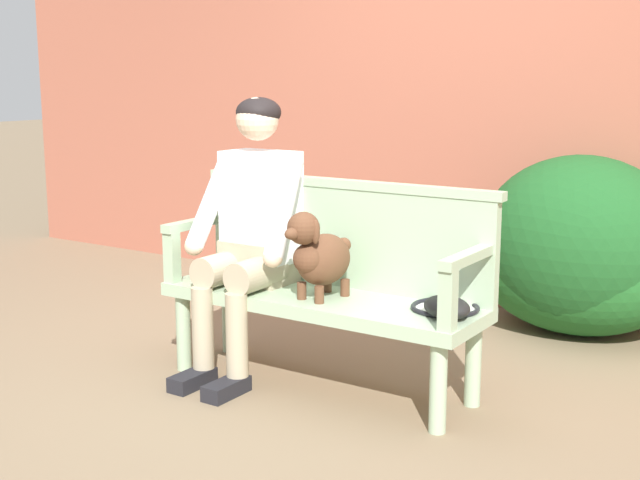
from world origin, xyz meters
TOP-DOWN VIEW (x-y plane):
  - ground_plane at (0.00, 0.00)m, footprint 40.00×40.00m
  - brick_garden_fence at (0.00, 1.90)m, footprint 8.00×0.30m
  - hedge_bush_far_right at (0.71, 1.49)m, footprint 1.12×0.96m
  - hedge_bush_mid_right at (0.71, 1.48)m, footprint 1.17×0.86m
  - garden_bench at (0.00, 0.00)m, footprint 1.51×0.46m
  - bench_backrest at (0.00, 0.20)m, footprint 1.55×0.06m
  - bench_armrest_left_end at (-0.71, -0.08)m, footprint 0.06×0.46m
  - bench_armrest_right_end at (0.71, -0.08)m, footprint 0.06×0.46m
  - person_seated at (-0.38, -0.01)m, footprint 0.56×0.63m
  - dog_on_bench at (0.04, -0.07)m, footprint 0.23×0.40m
  - tennis_racket at (0.57, 0.11)m, footprint 0.34×0.58m
  - baseball_glove at (0.64, -0.03)m, footprint 0.27×0.26m

SIDE VIEW (x-z plane):
  - ground_plane at x=0.00m, z-range 0.00..0.00m
  - garden_bench at x=0.00m, z-range 0.15..0.59m
  - hedge_bush_mid_right at x=0.71m, z-range 0.00..0.79m
  - tennis_racket at x=0.57m, z-range 0.43..0.46m
  - baseball_glove at x=0.64m, z-range 0.43..0.52m
  - hedge_bush_far_right at x=0.71m, z-range 0.00..0.98m
  - bench_armrest_left_end at x=-0.71m, z-range 0.49..0.77m
  - bench_armrest_right_end at x=0.71m, z-range 0.49..0.77m
  - dog_on_bench at x=0.04m, z-range 0.43..0.83m
  - bench_backrest at x=0.00m, z-range 0.44..0.94m
  - person_seated at x=-0.38m, z-range 0.06..1.36m
  - brick_garden_fence at x=0.00m, z-range 0.00..2.76m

